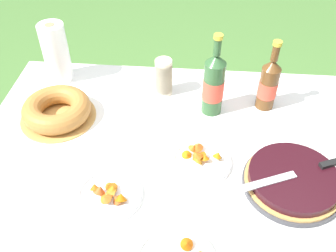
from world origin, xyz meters
The scene contains 11 objects.
garden_table centered at (0.00, 0.00, 0.68)m, with size 1.48×1.16×0.74m.
tablecloth centered at (0.00, 0.00, 0.73)m, with size 1.49×1.17×0.10m.
berry_tart centered at (0.39, -0.08, 0.77)m, with size 0.32×0.32×0.06m.
serving_knife centered at (0.42, -0.06, 0.81)m, with size 0.35×0.17×0.01m.
bundt_cake centered at (-0.48, 0.19, 0.79)m, with size 0.30×0.30×0.08m.
cup_stack centered at (-0.08, 0.40, 0.83)m, with size 0.07×0.07×0.16m.
cider_bottle_green centered at (0.13, 0.29, 0.88)m, with size 0.08×0.08×0.34m.
cider_bottle_amber centered at (0.34, 0.34, 0.86)m, with size 0.08×0.08×0.30m.
snack_plate_near centered at (-0.20, -0.17, 0.76)m, with size 0.21×0.21×0.06m.
snack_plate_left centered at (0.09, 0.01, 0.76)m, with size 0.21×0.21×0.06m.
paper_towel_roll centered at (-0.55, 0.46, 0.88)m, with size 0.11×0.11×0.27m.
Camera 1 is at (0.05, -0.89, 1.73)m, focal length 40.00 mm.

